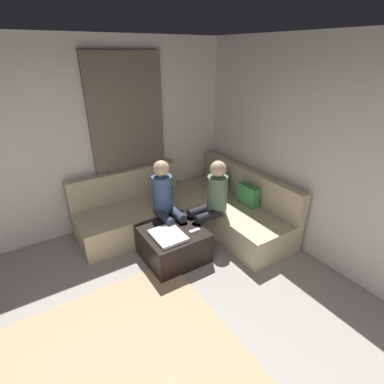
% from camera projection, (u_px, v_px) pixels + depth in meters
% --- Properties ---
extents(wall_left, '(0.12, 6.00, 2.70)m').
position_uv_depth(wall_left, '(30.00, 149.00, 3.74)').
color(wall_left, silver).
rests_on(wall_left, ground_plane).
extents(curtain_panel, '(0.06, 1.10, 2.50)m').
position_uv_depth(curtain_panel, '(130.00, 143.00, 4.33)').
color(curtain_panel, '#726659').
rests_on(curtain_panel, ground_plane).
extents(sectional_couch, '(2.10, 2.55, 0.87)m').
position_uv_depth(sectional_couch, '(190.00, 211.00, 4.46)').
color(sectional_couch, '#C6B593').
rests_on(sectional_couch, ground_plane).
extents(ottoman, '(0.76, 0.76, 0.42)m').
position_uv_depth(ottoman, '(173.00, 243.00, 3.82)').
color(ottoman, black).
rests_on(ottoman, ground_plane).
extents(folded_blanket, '(0.44, 0.36, 0.04)m').
position_uv_depth(folded_blanket, '(168.00, 235.00, 3.59)').
color(folded_blanket, white).
rests_on(folded_blanket, ottoman).
extents(coffee_mug, '(0.08, 0.08, 0.10)m').
position_uv_depth(coffee_mug, '(176.00, 216.00, 3.96)').
color(coffee_mug, '#334C72').
rests_on(coffee_mug, ottoman).
extents(game_remote, '(0.05, 0.15, 0.02)m').
position_uv_depth(game_remote, '(195.00, 231.00, 3.70)').
color(game_remote, white).
rests_on(game_remote, ottoman).
extents(person_on_couch_back, '(0.30, 0.60, 1.20)m').
position_uv_depth(person_on_couch_back, '(211.00, 200.00, 3.97)').
color(person_on_couch_back, black).
rests_on(person_on_couch_back, ground_plane).
extents(person_on_couch_side, '(0.60, 0.30, 1.20)m').
position_uv_depth(person_on_couch_side, '(166.00, 200.00, 3.96)').
color(person_on_couch_side, '#2D3347').
rests_on(person_on_couch_side, ground_plane).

